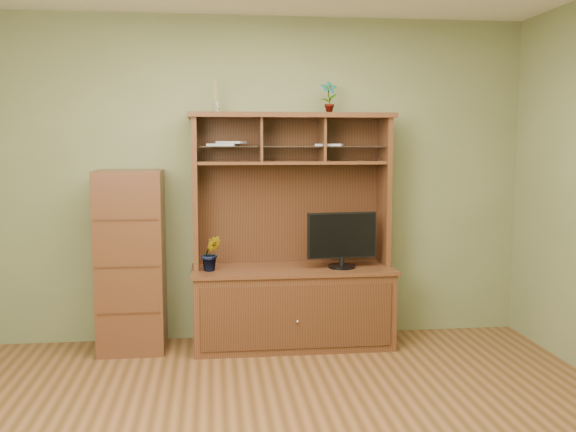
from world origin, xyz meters
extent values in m
cube|color=#5E653C|center=(0.00, 2.01, 1.35)|extent=(4.50, 0.02, 2.70)
cube|color=#5E653C|center=(0.00, -2.01, 1.35)|extent=(4.50, 0.02, 2.70)
cube|color=#421F12|center=(0.23, 1.71, 0.31)|extent=(1.60, 0.55, 0.62)
cube|color=#33180D|center=(0.23, 1.42, 0.31)|extent=(1.50, 0.01, 0.50)
sphere|color=silver|center=(0.23, 1.41, 0.28)|extent=(0.02, 0.02, 0.02)
cube|color=#421F12|center=(0.23, 1.71, 0.64)|extent=(1.64, 0.59, 0.03)
cube|color=#421F12|center=(-0.55, 1.80, 1.27)|extent=(0.04, 0.35, 1.25)
cube|color=#421F12|center=(1.01, 1.80, 1.27)|extent=(0.04, 0.35, 1.25)
cube|color=#33180D|center=(0.23, 1.97, 1.27)|extent=(1.52, 0.02, 1.25)
cube|color=#421F12|center=(0.23, 1.80, 1.88)|extent=(1.66, 0.40, 0.04)
cube|color=#421F12|center=(0.23, 1.80, 1.50)|extent=(1.52, 0.32, 0.02)
cube|color=#421F12|center=(-0.02, 1.80, 1.69)|extent=(0.02, 0.31, 0.35)
cube|color=#421F12|center=(0.48, 1.80, 1.69)|extent=(0.02, 0.31, 0.35)
cube|color=silver|center=(0.23, 1.79, 1.63)|extent=(1.50, 0.27, 0.01)
cylinder|color=black|center=(0.62, 1.65, 0.66)|extent=(0.22, 0.22, 0.02)
cylinder|color=black|center=(0.62, 1.65, 0.71)|extent=(0.04, 0.04, 0.07)
cube|color=black|center=(0.62, 1.65, 0.92)|extent=(0.57, 0.10, 0.37)
imported|color=#296121|center=(-0.43, 1.65, 0.79)|extent=(0.16, 0.13, 0.28)
imported|color=#2A5F21|center=(0.54, 1.80, 2.03)|extent=(0.14, 0.09, 0.26)
cylinder|color=silver|center=(-0.38, 1.80, 1.95)|extent=(0.05, 0.05, 0.09)
cylinder|color=#A38D51|center=(-0.38, 1.80, 2.08)|extent=(0.03, 0.03, 0.17)
cube|color=#A2A2A7|center=(-0.33, 1.80, 1.64)|extent=(0.26, 0.22, 0.02)
cube|color=#A2A2A7|center=(-0.26, 1.80, 1.66)|extent=(0.25, 0.23, 0.02)
cube|color=#A2A2A7|center=(0.55, 1.80, 1.64)|extent=(0.26, 0.23, 0.02)
cube|color=#421F12|center=(-1.06, 1.75, 0.72)|extent=(0.52, 0.46, 1.45)
cube|color=#33180D|center=(-1.06, 1.51, 0.36)|extent=(0.48, 0.01, 0.02)
cube|color=#33180D|center=(-1.06, 1.51, 0.72)|extent=(0.48, 0.01, 0.01)
cube|color=#33180D|center=(-1.06, 1.51, 1.08)|extent=(0.48, 0.01, 0.02)
camera|label=1|loc=(-0.42, -3.40, 1.66)|focal=40.00mm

